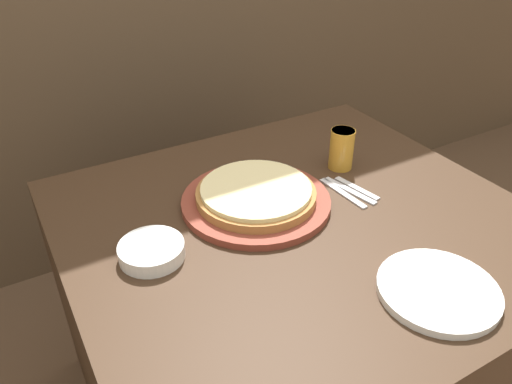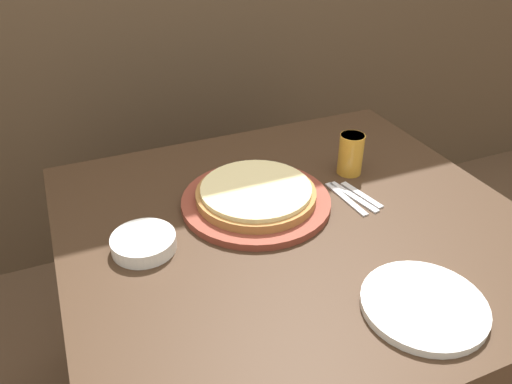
# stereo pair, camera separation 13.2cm
# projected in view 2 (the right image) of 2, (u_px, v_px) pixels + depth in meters

# --- Properties ---
(dining_table) EXTENTS (1.17, 1.09, 0.77)m
(dining_table) POSITION_uv_depth(u_px,v_px,m) (291.00, 327.00, 1.48)
(dining_table) COLOR #3D2819
(dining_table) RESTS_ON ground_plane
(pizza_on_board) EXTENTS (0.40, 0.40, 0.06)m
(pizza_on_board) POSITION_uv_depth(u_px,v_px,m) (256.00, 197.00, 1.33)
(pizza_on_board) COLOR brown
(pizza_on_board) RESTS_ON dining_table
(beer_glass) EXTENTS (0.07, 0.07, 0.12)m
(beer_glass) POSITION_uv_depth(u_px,v_px,m) (351.00, 152.00, 1.45)
(beer_glass) COLOR gold
(beer_glass) RESTS_ON dining_table
(dinner_plate) EXTENTS (0.26, 0.26, 0.02)m
(dinner_plate) POSITION_uv_depth(u_px,v_px,m) (424.00, 305.00, 1.02)
(dinner_plate) COLOR white
(dinner_plate) RESTS_ON dining_table
(side_bowl) EXTENTS (0.15, 0.15, 0.04)m
(side_bowl) POSITION_uv_depth(u_px,v_px,m) (144.00, 243.00, 1.18)
(side_bowl) COLOR white
(side_bowl) RESTS_ON dining_table
(fork) EXTENTS (0.03, 0.18, 0.00)m
(fork) POSITION_uv_depth(u_px,v_px,m) (346.00, 199.00, 1.36)
(fork) COLOR silver
(fork) RESTS_ON dining_table
(dinner_knife) EXTENTS (0.05, 0.18, 0.00)m
(dinner_knife) POSITION_uv_depth(u_px,v_px,m) (354.00, 197.00, 1.37)
(dinner_knife) COLOR silver
(dinner_knife) RESTS_ON dining_table
(spoon) EXTENTS (0.05, 0.15, 0.00)m
(spoon) POSITION_uv_depth(u_px,v_px,m) (361.00, 195.00, 1.38)
(spoon) COLOR silver
(spoon) RESTS_ON dining_table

